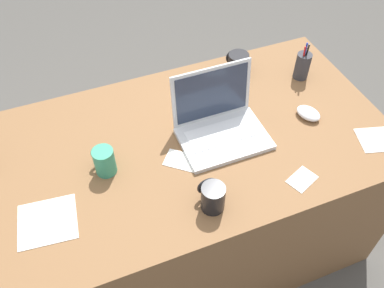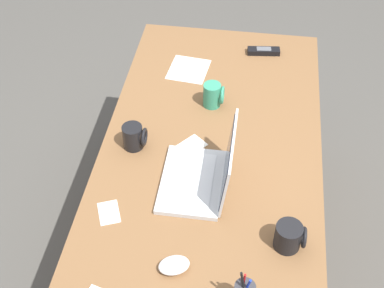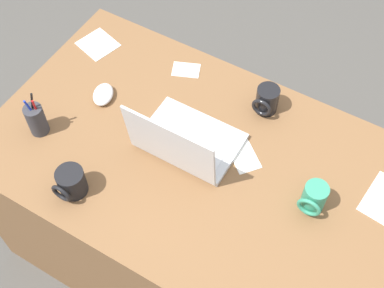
{
  "view_description": "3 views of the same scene",
  "coord_description": "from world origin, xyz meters",
  "px_view_note": "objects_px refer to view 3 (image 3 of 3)",
  "views": [
    {
      "loc": [
        -0.3,
        -0.93,
        1.82
      ],
      "look_at": [
        0.05,
        -0.05,
        0.76
      ],
      "focal_mm": 38.52,
      "sensor_mm": 36.0,
      "label": 1
    },
    {
      "loc": [
        1.39,
        0.13,
        2.14
      ],
      "look_at": [
        0.07,
        -0.06,
        0.81
      ],
      "focal_mm": 49.88,
      "sensor_mm": 36.0,
      "label": 2
    },
    {
      "loc": [
        -0.31,
        0.78,
        2.11
      ],
      "look_at": [
        0.13,
        0.02,
        0.82
      ],
      "focal_mm": 48.94,
      "sensor_mm": 36.0,
      "label": 3
    }
  ],
  "objects_px": {
    "coffee_mug_white": "(313,198)",
    "laptop": "(184,142)",
    "coffee_mug_tall": "(267,100)",
    "computer_mouse": "(103,94)",
    "coffee_mug_spare": "(71,183)",
    "pen_holder": "(36,119)"
  },
  "relations": [
    {
      "from": "coffee_mug_spare",
      "to": "laptop",
      "type": "bearing_deg",
      "value": -126.04
    },
    {
      "from": "computer_mouse",
      "to": "coffee_mug_tall",
      "type": "height_order",
      "value": "coffee_mug_tall"
    },
    {
      "from": "laptop",
      "to": "coffee_mug_white",
      "type": "distance_m",
      "value": 0.43
    },
    {
      "from": "computer_mouse",
      "to": "pen_holder",
      "type": "xyz_separation_m",
      "value": [
        0.1,
        0.22,
        0.04
      ]
    },
    {
      "from": "laptop",
      "to": "computer_mouse",
      "type": "distance_m",
      "value": 0.35
    },
    {
      "from": "coffee_mug_white",
      "to": "laptop",
      "type": "bearing_deg",
      "value": 2.21
    },
    {
      "from": "coffee_mug_white",
      "to": "coffee_mug_spare",
      "type": "bearing_deg",
      "value": 25.89
    },
    {
      "from": "coffee_mug_tall",
      "to": "pen_holder",
      "type": "xyz_separation_m",
      "value": [
        0.6,
        0.45,
        0.01
      ]
    },
    {
      "from": "pen_holder",
      "to": "coffee_mug_white",
      "type": "bearing_deg",
      "value": -167.95
    },
    {
      "from": "coffee_mug_tall",
      "to": "coffee_mug_spare",
      "type": "distance_m",
      "value": 0.68
    },
    {
      "from": "laptop",
      "to": "coffee_mug_spare",
      "type": "distance_m",
      "value": 0.36
    },
    {
      "from": "coffee_mug_white",
      "to": "coffee_mug_spare",
      "type": "xyz_separation_m",
      "value": [
        0.64,
        0.31,
        -0.0
      ]
    },
    {
      "from": "laptop",
      "to": "pen_holder",
      "type": "bearing_deg",
      "value": 20.82
    },
    {
      "from": "coffee_mug_spare",
      "to": "coffee_mug_tall",
      "type": "bearing_deg",
      "value": -122.41
    },
    {
      "from": "pen_holder",
      "to": "coffee_mug_tall",
      "type": "bearing_deg",
      "value": -143.03
    },
    {
      "from": "coffee_mug_tall",
      "to": "laptop",
      "type": "bearing_deg",
      "value": 61.76
    },
    {
      "from": "computer_mouse",
      "to": "laptop",
      "type": "bearing_deg",
      "value": 150.07
    },
    {
      "from": "laptop",
      "to": "coffee_mug_tall",
      "type": "relative_size",
      "value": 3.23
    },
    {
      "from": "pen_holder",
      "to": "computer_mouse",
      "type": "bearing_deg",
      "value": -114.38
    },
    {
      "from": "coffee_mug_white",
      "to": "pen_holder",
      "type": "relative_size",
      "value": 0.58
    },
    {
      "from": "computer_mouse",
      "to": "pen_holder",
      "type": "height_order",
      "value": "pen_holder"
    },
    {
      "from": "computer_mouse",
      "to": "coffee_mug_tall",
      "type": "bearing_deg",
      "value": -177.3
    }
  ]
}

